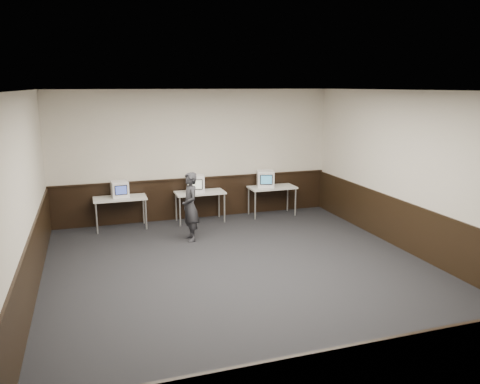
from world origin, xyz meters
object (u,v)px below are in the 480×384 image
at_px(desk_right, 272,189).
at_px(emac_right, 265,179).
at_px(desk_center, 200,195).
at_px(emac_left, 120,189).
at_px(desk_left, 120,200).
at_px(emac_center, 196,184).
at_px(person, 190,207).

height_order(desk_right, emac_right, emac_right).
bearing_deg(desk_center, emac_left, 179.03).
distance_m(desk_left, emac_right, 3.63).
bearing_deg(emac_center, desk_right, 11.46).
height_order(emac_right, person, person).
distance_m(desk_right, person, 2.77).
xyz_separation_m(desk_left, desk_right, (3.80, 0.00, 0.00)).
height_order(emac_center, person, person).
bearing_deg(emac_right, desk_right, 6.84).
xyz_separation_m(desk_center, emac_right, (1.72, 0.03, 0.28)).
bearing_deg(person, emac_left, -138.75).
height_order(desk_left, person, person).
bearing_deg(desk_left, emac_center, 0.60).
bearing_deg(desk_left, emac_left, 72.14).
height_order(desk_center, emac_center, emac_center).
relative_size(desk_left, emac_right, 2.23).
height_order(desk_right, emac_left, emac_left).
bearing_deg(desk_left, person, -44.23).
height_order(desk_left, desk_right, same).
height_order(emac_left, emac_center, emac_center).
distance_m(desk_left, person, 1.92).
xyz_separation_m(emac_left, emac_right, (3.61, -0.01, 0.02)).
bearing_deg(emac_left, desk_left, -112.23).
bearing_deg(emac_left, desk_center, -5.34).
relative_size(emac_right, person, 0.36).
relative_size(desk_center, desk_right, 1.00).
xyz_separation_m(desk_center, emac_left, (-1.89, 0.03, 0.26)).
xyz_separation_m(desk_left, desk_center, (1.90, 0.00, 0.00)).
bearing_deg(desk_left, emac_right, 0.42).
bearing_deg(emac_center, emac_left, -168.41).
relative_size(desk_left, person, 0.80).
relative_size(emac_center, emac_right, 0.95).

